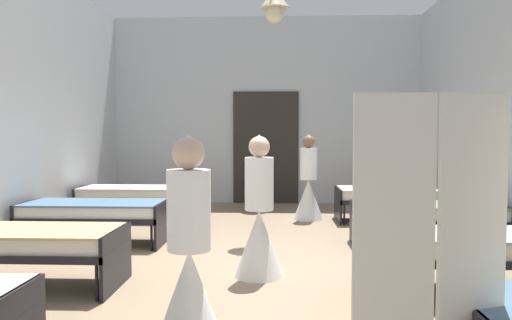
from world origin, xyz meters
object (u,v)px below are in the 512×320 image
at_px(nurse_near_aisle, 308,189).
at_px(nurse_far_aisle, 189,275).
at_px(nurse_mid_aisle, 259,226).
at_px(bed_right_row_2, 427,214).
at_px(bed_left_row_2, 95,212).
at_px(bed_right_row_3, 393,196).
at_px(bed_left_row_3, 135,195).
at_px(bed_left_row_1, 22,243).
at_px(potted_plant, 257,176).
at_px(privacy_screen, 475,259).
at_px(bed_right_row_1, 489,247).

relative_size(nurse_near_aisle, nurse_far_aisle, 1.00).
bearing_deg(nurse_mid_aisle, bed_right_row_2, -143.48).
height_order(bed_left_row_2, bed_right_row_3, same).
bearing_deg(nurse_far_aisle, bed_left_row_3, -103.16).
bearing_deg(bed_left_row_3, bed_right_row_3, 0.00).
xyz_separation_m(bed_left_row_1, bed_left_row_2, (0.00, 1.90, 0.00)).
xyz_separation_m(potted_plant, privacy_screen, (1.42, -6.86, 0.17)).
bearing_deg(nurse_near_aisle, bed_left_row_3, -59.88).
bearing_deg(bed_right_row_3, bed_right_row_1, -90.00).
height_order(bed_right_row_3, nurse_far_aisle, nurse_far_aisle).
height_order(nurse_far_aisle, privacy_screen, privacy_screen).
relative_size(bed_left_row_3, bed_right_row_3, 1.00).
relative_size(bed_right_row_2, nurse_far_aisle, 1.28).
bearing_deg(bed_left_row_3, nurse_far_aisle, -69.84).
xyz_separation_m(nurse_far_aisle, privacy_screen, (1.62, -0.76, 0.32)).
bearing_deg(bed_left_row_1, potted_plant, 66.56).
bearing_deg(bed_right_row_2, bed_right_row_1, -90.00).
bearing_deg(nurse_far_aisle, privacy_screen, 121.50).
bearing_deg(nurse_far_aisle, bed_right_row_3, -149.98).
relative_size(bed_left_row_3, nurse_near_aisle, 1.28).
distance_m(bed_left_row_2, bed_right_row_3, 4.83).
xyz_separation_m(bed_left_row_1, potted_plant, (2.08, 4.79, 0.24)).
relative_size(bed_left_row_1, bed_right_row_3, 1.00).
height_order(bed_left_row_2, bed_right_row_2, same).
distance_m(bed_left_row_2, nurse_near_aisle, 3.65).
xyz_separation_m(bed_right_row_3, potted_plant, (-2.37, 0.99, 0.24)).
relative_size(nurse_far_aisle, privacy_screen, 0.87).
bearing_deg(bed_right_row_1, nurse_far_aisle, -152.93).
relative_size(bed_left_row_2, potted_plant, 1.62).
bearing_deg(bed_left_row_3, bed_right_row_2, -23.15).
bearing_deg(bed_right_row_3, nurse_mid_aisle, -122.95).
bearing_deg(bed_right_row_1, nurse_mid_aisle, 167.59).
relative_size(bed_left_row_1, bed_left_row_3, 1.00).
distance_m(bed_left_row_1, bed_right_row_2, 4.83).
bearing_deg(bed_left_row_2, nurse_near_aisle, 34.18).
height_order(bed_right_row_3, potted_plant, potted_plant).
height_order(bed_right_row_2, privacy_screen, privacy_screen).
distance_m(nurse_far_aisle, potted_plant, 6.11).
height_order(bed_left_row_2, bed_left_row_3, same).
relative_size(bed_left_row_3, nurse_far_aisle, 1.28).
bearing_deg(bed_right_row_1, privacy_screen, -114.63).
xyz_separation_m(bed_left_row_1, nurse_near_aisle, (3.02, 3.95, 0.09)).
bearing_deg(bed_right_row_1, bed_left_row_2, 156.85).
bearing_deg(bed_left_row_2, bed_right_row_1, -23.15).
relative_size(bed_right_row_3, potted_plant, 1.62).
relative_size(bed_left_row_2, bed_left_row_3, 1.00).
relative_size(bed_right_row_2, potted_plant, 1.62).
bearing_deg(nurse_far_aisle, potted_plant, -125.20).
xyz_separation_m(bed_right_row_2, nurse_near_aisle, (-1.43, 2.05, 0.09)).
xyz_separation_m(bed_right_row_1, nurse_far_aisle, (-2.57, -1.31, 0.09)).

